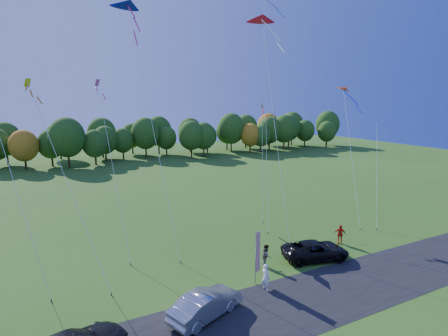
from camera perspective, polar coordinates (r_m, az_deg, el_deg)
name	(u,v)px	position (r m, az deg, el deg)	size (l,w,h in m)	color
ground	(261,276)	(26.87, 6.01, -17.08)	(160.00, 160.00, 0.00)	#275015
asphalt_strip	(295,304)	(24.07, 11.50, -20.86)	(90.00, 6.00, 0.01)	black
tree_line	(120,161)	(77.02, -16.58, 1.10)	(116.00, 12.00, 10.00)	#1E4711
black_suv	(315,250)	(29.80, 14.69, -12.87)	(2.47, 5.36, 1.49)	black
silver_sedan	(206,304)	(22.13, -3.00, -21.32)	(1.68, 4.83, 1.59)	#A3A4A8
person_tailgate_a	(266,277)	(24.77, 6.81, -17.25)	(0.68, 0.45, 1.86)	white
person_tailgate_b	(266,256)	(27.85, 6.93, -14.02)	(0.86, 0.67, 1.77)	gray
person_east	(340,234)	(33.35, 18.41, -10.21)	(1.03, 0.43, 1.76)	red
feather_flag	(257,252)	(24.87, 5.46, -13.42)	(0.49, 0.25, 3.87)	#999999
kite_delta_blue	(150,112)	(30.51, -12.00, 8.86)	(2.93, 10.53, 22.73)	#4C3F33
kite_parafoil_orange	(266,99)	(39.00, 6.83, 11.10)	(8.89, 12.86, 25.97)	#4C3F33
kite_delta_red	(274,120)	(32.39, 8.22, 7.74)	(3.69, 9.79, 22.10)	#4C3F33
kite_parafoil_rainbow	(351,152)	(40.59, 20.02, 2.54)	(6.59, 9.03, 14.53)	#4C3F33
kite_diamond_yellow	(68,184)	(26.12, -24.18, -2.34)	(4.37, 7.48, 14.45)	#4C3F33
kite_diamond_green	(22,206)	(26.25, -30.15, -5.41)	(2.94, 5.14, 12.10)	#4C3F33
kite_diamond_white	(263,159)	(38.55, 6.31, 1.40)	(3.57, 5.94, 12.87)	#4C3F33
kite_diamond_pink	(112,165)	(30.50, -17.75, 0.47)	(1.13, 8.19, 14.75)	#4C3F33
kite_diamond_blue_low	(377,175)	(39.63, 23.69, -0.99)	(4.34, 4.64, 10.44)	#4C3F33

